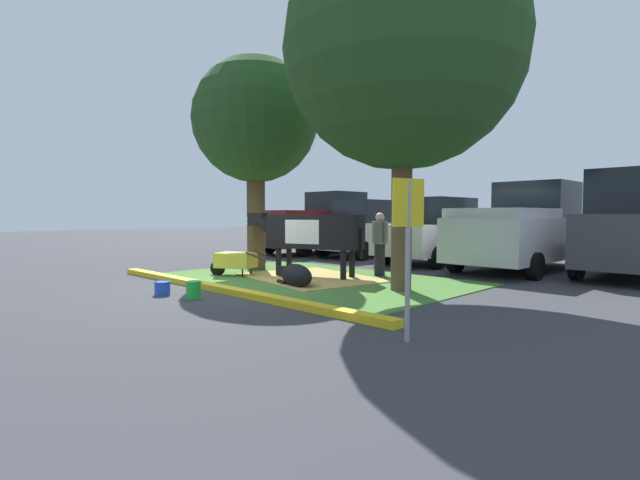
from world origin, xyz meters
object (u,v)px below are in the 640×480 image
(cow_holstein, at_px, (311,232))
(bucket_green, at_px, (194,290))
(pickup_truck_black, at_px, (524,229))
(bucket_blue, at_px, (162,288))
(calf_lying, at_px, (296,275))
(sedan_blue, at_px, (368,229))
(shade_tree_left, at_px, (255,121))
(wheelbarrow, at_px, (235,261))
(pickup_truck_maroon, at_px, (321,224))
(shade_tree_right, at_px, (403,49))
(parking_sign, at_px, (408,227))
(sedan_silver, at_px, (437,231))
(person_handler, at_px, (380,242))

(cow_holstein, bearing_deg, bucket_green, -80.85)
(pickup_truck_black, bearing_deg, cow_holstein, -120.42)
(bucket_green, bearing_deg, bucket_blue, -167.68)
(cow_holstein, bearing_deg, pickup_truck_black, 59.58)
(calf_lying, relative_size, sedan_blue, 0.30)
(shade_tree_left, bearing_deg, sedan_blue, 95.07)
(cow_holstein, xyz_separation_m, bucket_green, (0.56, -3.46, -0.92))
(cow_holstein, distance_m, calf_lying, 1.69)
(bucket_blue, distance_m, sedan_blue, 9.40)
(wheelbarrow, relative_size, pickup_truck_maroon, 0.29)
(bucket_blue, bearing_deg, shade_tree_left, 116.86)
(shade_tree_left, distance_m, shade_tree_right, 4.84)
(parking_sign, bearing_deg, bucket_blue, -174.12)
(calf_lying, height_order, sedan_silver, sedan_silver)
(shade_tree_left, height_order, wheelbarrow, shade_tree_left)
(wheelbarrow, relative_size, sedan_silver, 0.35)
(wheelbarrow, xyz_separation_m, pickup_truck_black, (4.47, 6.34, 0.73))
(shade_tree_left, xyz_separation_m, sedan_silver, (2.53, 5.04, -3.01))
(shade_tree_left, height_order, calf_lying, shade_tree_left)
(calf_lying, bearing_deg, shade_tree_right, 29.85)
(sedan_silver, bearing_deg, bucket_blue, -94.63)
(parking_sign, height_order, pickup_truck_maroon, pickup_truck_maroon)
(bucket_blue, bearing_deg, sedan_silver, 85.37)
(shade_tree_right, distance_m, wheelbarrow, 6.04)
(shade_tree_right, bearing_deg, bucket_blue, -130.21)
(person_handler, height_order, sedan_blue, sedan_blue)
(parking_sign, height_order, sedan_silver, sedan_silver)
(calf_lying, bearing_deg, pickup_truck_maroon, 130.94)
(wheelbarrow, bearing_deg, pickup_truck_maroon, 118.05)
(sedan_blue, bearing_deg, shade_tree_right, -46.60)
(pickup_truck_maroon, bearing_deg, bucket_blue, -62.61)
(cow_holstein, bearing_deg, bucket_blue, -94.15)
(wheelbarrow, bearing_deg, bucket_green, -48.76)
(person_handler, distance_m, pickup_truck_maroon, 7.31)
(calf_lying, distance_m, wheelbarrow, 2.25)
(shade_tree_right, height_order, bucket_green, shade_tree_right)
(calf_lying, xyz_separation_m, sedan_silver, (-0.37, 6.24, 0.75))
(sedan_silver, bearing_deg, shade_tree_right, -66.41)
(shade_tree_left, bearing_deg, calf_lying, -22.61)
(bucket_green, bearing_deg, pickup_truck_maroon, 121.85)
(wheelbarrow, bearing_deg, sedan_blue, 99.78)
(pickup_truck_black, bearing_deg, bucket_green, -106.02)
(shade_tree_right, distance_m, sedan_blue, 8.51)
(person_handler, xyz_separation_m, pickup_truck_maroon, (-6.03, 4.12, 0.29))
(wheelbarrow, bearing_deg, calf_lying, -1.18)
(shade_tree_right, bearing_deg, pickup_truck_black, 86.33)
(person_handler, distance_m, sedan_silver, 3.78)
(shade_tree_right, height_order, cow_holstein, shade_tree_right)
(shade_tree_right, bearing_deg, shade_tree_left, 178.50)
(bucket_green, xyz_separation_m, sedan_silver, (-0.12, 8.48, 0.82))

